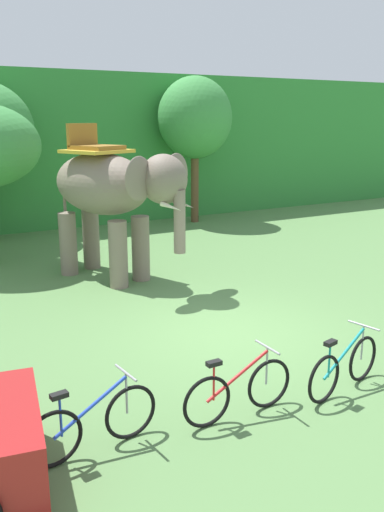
% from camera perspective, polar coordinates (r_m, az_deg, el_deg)
% --- Properties ---
extents(ground_plane, '(80.00, 80.00, 0.00)m').
position_cam_1_polar(ground_plane, '(10.13, 4.10, -8.20)').
color(ground_plane, '#567F47').
extents(foliage_hedge, '(36.00, 6.00, 5.54)m').
position_cam_1_polar(foliage_hedge, '(22.60, -15.98, 11.04)').
color(foliage_hedge, '#338438').
rests_on(foliage_hedge, ground).
extents(tree_left, '(2.77, 2.77, 5.41)m').
position_cam_1_polar(tree_left, '(20.50, 0.31, 14.43)').
color(tree_left, brown).
rests_on(tree_left, ground).
extents(elephant, '(2.94, 4.18, 3.78)m').
position_cam_1_polar(elephant, '(13.08, -8.60, 6.84)').
color(elephant, gray).
rests_on(elephant, ground).
extents(bike_blue, '(1.70, 0.52, 0.92)m').
position_cam_1_polar(bike_blue, '(6.76, -10.45, -17.06)').
color(bike_blue, black).
rests_on(bike_blue, ground).
extents(bike_red, '(1.71, 0.52, 0.92)m').
position_cam_1_polar(bike_red, '(7.37, 5.00, -14.06)').
color(bike_red, black).
rests_on(bike_red, ground).
extents(bike_teal, '(1.68, 0.57, 0.92)m').
position_cam_1_polar(bike_teal, '(8.27, 15.88, -11.26)').
color(bike_teal, black).
rests_on(bike_teal, ground).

